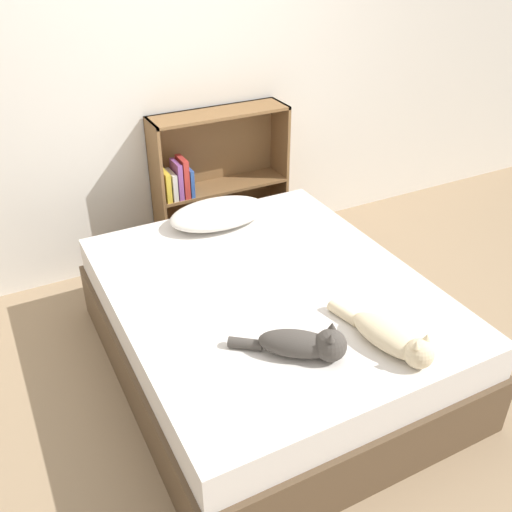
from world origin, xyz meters
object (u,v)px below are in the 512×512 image
(pillow, at_px, (218,213))
(cat_dark, at_px, (306,344))
(bed, at_px, (268,326))
(cat_light, at_px, (392,338))
(bookshelf, at_px, (214,183))

(pillow, xyz_separation_m, cat_dark, (-0.16, -1.28, -0.00))
(bed, height_order, cat_dark, cat_dark)
(cat_light, height_order, cat_dark, cat_dark)
(cat_light, distance_m, bookshelf, 1.94)
(cat_light, bearing_deg, pillow, 175.79)
(cat_dark, relative_size, bookshelf, 0.42)
(pillow, bearing_deg, cat_dark, -97.35)
(pillow, height_order, cat_light, cat_light)
(bookshelf, bearing_deg, cat_light, -90.32)
(pillow, bearing_deg, bed, -94.06)
(bed, relative_size, cat_light, 3.37)
(bed, height_order, cat_light, cat_light)
(bookshelf, bearing_deg, bed, -101.38)
(cat_dark, bearing_deg, bed, 115.86)
(cat_dark, xyz_separation_m, bookshelf, (0.37, 1.80, -0.05))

